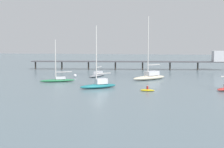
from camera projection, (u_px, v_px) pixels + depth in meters
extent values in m
plane|color=slate|center=(96.00, 90.00, 61.62)|extent=(400.00, 400.00, 0.00)
cube|color=#4C4C51|center=(129.00, 62.00, 108.80)|extent=(65.27, 11.25, 0.30)
cylinder|color=#38332D|center=(35.00, 65.00, 110.89)|extent=(0.50, 0.50, 2.55)
cylinder|color=#38332D|center=(62.00, 66.00, 110.33)|extent=(0.50, 0.50, 2.55)
cylinder|color=#38332D|center=(88.00, 66.00, 109.78)|extent=(0.50, 0.50, 2.55)
cylinder|color=#38332D|center=(115.00, 66.00, 109.22)|extent=(0.50, 0.50, 2.55)
cylinder|color=#38332D|center=(143.00, 66.00, 108.66)|extent=(0.50, 0.50, 2.55)
cylinder|color=#38332D|center=(170.00, 66.00, 108.10)|extent=(0.50, 0.50, 2.55)
cylinder|color=#38332D|center=(198.00, 66.00, 107.54)|extent=(0.50, 0.50, 2.55)
cube|color=silver|center=(218.00, 56.00, 106.83)|extent=(3.91, 3.91, 3.46)
ellipsoid|color=#287F4C|center=(58.00, 80.00, 75.03)|extent=(8.04, 5.22, 0.61)
cube|color=silver|center=(60.00, 78.00, 75.16)|extent=(2.54, 2.11, 0.51)
cylinder|color=silver|center=(55.00, 60.00, 74.46)|extent=(0.22, 0.22, 9.02)
cylinder|color=silver|center=(64.00, 72.00, 75.25)|extent=(3.40, 1.81, 0.17)
ellipsoid|color=#1E727A|center=(98.00, 86.00, 64.37)|extent=(7.43, 6.50, 0.85)
cube|color=silver|center=(101.00, 81.00, 64.57)|extent=(2.72, 2.59, 1.04)
cylinder|color=silver|center=(96.00, 55.00, 63.61)|extent=(0.21, 0.21, 11.38)
cylinder|color=silver|center=(103.00, 73.00, 64.68)|extent=(2.54, 2.06, 0.17)
ellipsoid|color=beige|center=(149.00, 78.00, 79.29)|extent=(8.73, 9.09, 1.02)
cube|color=silver|center=(152.00, 73.00, 79.66)|extent=(3.71, 3.79, 1.03)
cylinder|color=silver|center=(148.00, 46.00, 78.27)|extent=(0.24, 0.24, 14.21)
cylinder|color=silver|center=(154.00, 65.00, 79.88)|extent=(2.83, 3.02, 0.19)
ellipsoid|color=gray|center=(97.00, 75.00, 87.03)|extent=(3.71, 8.63, 0.63)
cube|color=silver|center=(98.00, 73.00, 87.59)|extent=(1.99, 2.97, 0.69)
cylinder|color=silver|center=(96.00, 55.00, 86.14)|extent=(0.22, 0.22, 10.07)
cylinder|color=silver|center=(99.00, 67.00, 87.94)|extent=(0.80, 3.20, 0.18)
ellipsoid|color=yellow|center=(147.00, 90.00, 60.55)|extent=(2.66, 1.21, 0.35)
cylinder|color=maroon|center=(147.00, 88.00, 60.50)|extent=(0.36, 0.36, 0.55)
sphere|color=tan|center=(147.00, 86.00, 60.47)|extent=(0.24, 0.24, 0.24)
sphere|color=silver|center=(75.00, 76.00, 85.40)|extent=(0.79, 0.79, 0.79)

